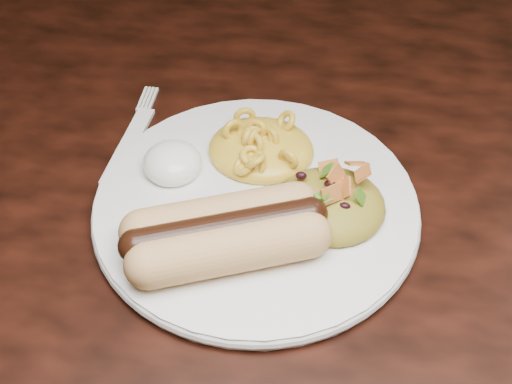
# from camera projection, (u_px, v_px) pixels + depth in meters

# --- Properties ---
(table) EXTENTS (1.60, 0.90, 0.75)m
(table) POSITION_uv_depth(u_px,v_px,m) (393.00, 172.00, 0.73)
(table) COLOR black
(table) RESTS_ON floor
(plate) EXTENTS (0.33, 0.33, 0.01)m
(plate) POSITION_uv_depth(u_px,v_px,m) (256.00, 207.00, 0.56)
(plate) COLOR white
(plate) RESTS_ON table
(hotdog) EXTENTS (0.13, 0.11, 0.03)m
(hotdog) POSITION_uv_depth(u_px,v_px,m) (225.00, 233.00, 0.51)
(hotdog) COLOR tan
(hotdog) RESTS_ON plate
(mac_and_cheese) EXTENTS (0.11, 0.10, 0.03)m
(mac_and_cheese) POSITION_uv_depth(u_px,v_px,m) (261.00, 138.00, 0.58)
(mac_and_cheese) COLOR gold
(mac_and_cheese) RESTS_ON plate
(sour_cream) EXTENTS (0.06, 0.06, 0.03)m
(sour_cream) POSITION_uv_depth(u_px,v_px,m) (172.00, 157.00, 0.57)
(sour_cream) COLOR white
(sour_cream) RESTS_ON plate
(taco_salad) EXTENTS (0.08, 0.08, 0.04)m
(taco_salad) POSITION_uv_depth(u_px,v_px,m) (332.00, 198.00, 0.54)
(taco_salad) COLOR orange
(taco_salad) RESTS_ON plate
(fork) EXTENTS (0.03, 0.13, 0.00)m
(fork) POSITION_uv_depth(u_px,v_px,m) (128.00, 146.00, 0.62)
(fork) COLOR white
(fork) RESTS_ON table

